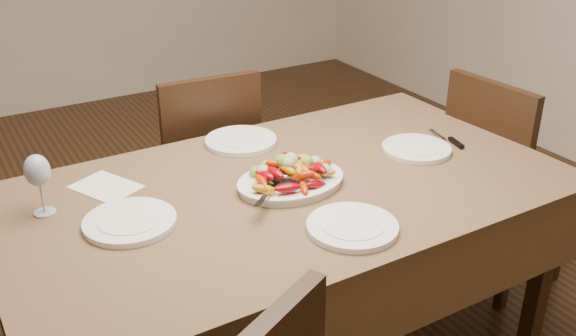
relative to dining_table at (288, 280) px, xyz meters
The scene contains 14 objects.
floor 0.47m from the dining_table, 97.76° to the left, with size 6.00×6.00×0.00m, color #372010.
dining_table is the anchor object (origin of this frame).
chair_far 0.82m from the dining_table, 88.42° to the left, with size 0.42×0.42×0.95m, color black, non-canonical shape.
chair_right 1.12m from the dining_table, ahead, with size 0.42×0.42×0.95m, color black, non-canonical shape.
serving_platter 0.39m from the dining_table, 77.88° to the right, with size 0.35×0.26×0.02m, color white.
roasted_vegetables 0.45m from the dining_table, 77.88° to the right, with size 0.29×0.20×0.09m, color maroon, non-canonical shape.
serving_spoon 0.44m from the dining_table, 140.39° to the right, with size 0.28×0.06×0.03m, color #9EA0A8, non-canonical shape.
plate_left 0.65m from the dining_table, behind, with size 0.27×0.27×0.02m, color white.
plate_right 0.66m from the dining_table, ahead, with size 0.25×0.25×0.02m, color white.
plate_far 0.55m from the dining_table, 86.68° to the left, with size 0.27×0.27×0.02m, color white.
plate_near 0.51m from the dining_table, 87.14° to the right, with size 0.27×0.27×0.02m, color white.
wine_glass 0.90m from the dining_table, 163.67° to the left, with size 0.08×0.08×0.20m, color #8C99A5, non-canonical shape.
menu_card 0.70m from the dining_table, 150.96° to the left, with size 0.15×0.21×0.00m, color silver.
table_knife 0.80m from the dining_table, ahead, with size 0.02×0.20×0.01m, color #9EA0A8, non-canonical shape.
Camera 1 is at (-0.91, -1.89, 1.72)m, focal length 40.00 mm.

